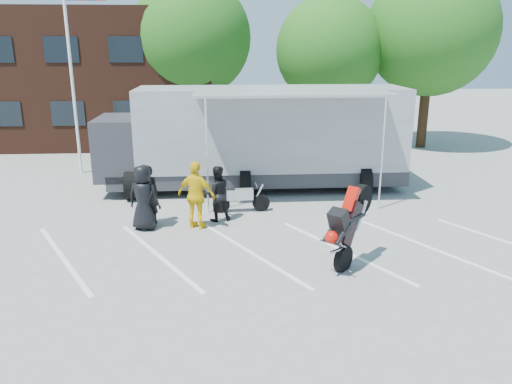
{
  "coord_description": "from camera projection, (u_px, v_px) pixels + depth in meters",
  "views": [
    {
      "loc": [
        -0.49,
        -10.97,
        5.19
      ],
      "look_at": [
        0.4,
        2.19,
        1.3
      ],
      "focal_mm": 35.0,
      "sensor_mm": 36.0,
      "label": 1
    }
  ],
  "objects": [
    {
      "name": "spectator_leather_a",
      "position": [
        144.0,
        198.0,
        14.4
      ],
      "size": [
        1.08,
        0.85,
        1.93
      ],
      "primitive_type": "imported",
      "rotation": [
        0.0,
        0.0,
        2.86
      ],
      "color": "black",
      "rests_on": "ground"
    },
    {
      "name": "transporter_truck",
      "position": [
        258.0,
        188.0,
        18.87
      ],
      "size": [
        11.78,
        5.71,
        3.74
      ],
      "primitive_type": null,
      "rotation": [
        0.0,
        0.0,
        0.0
      ],
      "color": "#9C9DA4",
      "rests_on": "ground"
    },
    {
      "name": "spectator_hivis",
      "position": [
        196.0,
        195.0,
        14.47
      ],
      "size": [
        1.27,
        0.93,
        2.0
      ],
      "primitive_type": "imported",
      "rotation": [
        0.0,
        0.0,
        2.71
      ],
      "color": "yellow",
      "rests_on": "ground"
    },
    {
      "name": "spectator_leather_b",
      "position": [
        148.0,
        195.0,
        14.85
      ],
      "size": [
        0.77,
        0.63,
        1.82
      ],
      "primitive_type": "imported",
      "rotation": [
        0.0,
        0.0,
        3.47
      ],
      "color": "black",
      "rests_on": "ground"
    },
    {
      "name": "spectator_leather_c",
      "position": [
        217.0,
        194.0,
        15.16
      ],
      "size": [
        0.95,
        0.81,
        1.72
      ],
      "primitive_type": "imported",
      "rotation": [
        0.0,
        0.0,
        3.36
      ],
      "color": "black",
      "rests_on": "ground"
    },
    {
      "name": "office_building",
      "position": [
        50.0,
        77.0,
        27.59
      ],
      "size": [
        18.0,
        8.0,
        7.0
      ],
      "primitive_type": "cube",
      "color": "#412015",
      "rests_on": "ground"
    },
    {
      "name": "parked_motorcycle",
      "position": [
        241.0,
        212.0,
        16.18
      ],
      "size": [
        1.92,
        0.73,
        0.99
      ],
      "primitive_type": null,
      "rotation": [
        0.0,
        0.0,
        1.62
      ],
      "color": "silver",
      "rests_on": "ground"
    },
    {
      "name": "ground",
      "position": [
        246.0,
        270.0,
        12.0
      ],
      "size": [
        100.0,
        100.0,
        0.0
      ],
      "primitive_type": "plane",
      "color": "gray",
      "rests_on": "ground"
    },
    {
      "name": "tree_left",
      "position": [
        191.0,
        38.0,
        25.61
      ],
      "size": [
        6.12,
        6.12,
        8.64
      ],
      "color": "#382314",
      "rests_on": "ground"
    },
    {
      "name": "tree_mid",
      "position": [
        329.0,
        50.0,
        25.28
      ],
      "size": [
        5.44,
        5.44,
        7.68
      ],
      "color": "#382314",
      "rests_on": "ground"
    },
    {
      "name": "parking_bay_lines",
      "position": [
        244.0,
        253.0,
        12.95
      ],
      "size": [
        18.09,
        13.33,
        0.01
      ],
      "primitive_type": "cube",
      "rotation": [
        0.0,
        0.0,
        0.52
      ],
      "color": "white",
      "rests_on": "ground"
    },
    {
      "name": "stunt_bike_rider",
      "position": [
        356.0,
        261.0,
        12.5
      ],
      "size": [
        1.91,
        1.96,
        2.19
      ],
      "primitive_type": null,
      "rotation": [
        0.0,
        0.0,
        -0.75
      ],
      "color": "black",
      "rests_on": "ground"
    },
    {
      "name": "tree_right",
      "position": [
        431.0,
        31.0,
        24.86
      ],
      "size": [
        6.46,
        6.46,
        9.12
      ],
      "color": "#382314",
      "rests_on": "ground"
    },
    {
      "name": "flagpole",
      "position": [
        76.0,
        49.0,
        19.74
      ],
      "size": [
        1.61,
        0.12,
        8.0
      ],
      "color": "white",
      "rests_on": "ground"
    }
  ]
}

